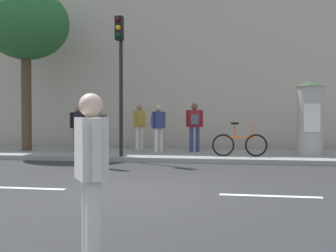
{
  "coord_description": "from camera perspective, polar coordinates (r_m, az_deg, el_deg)",
  "views": [
    {
      "loc": [
        1.89,
        -7.68,
        1.42
      ],
      "look_at": [
        0.19,
        2.0,
        1.2
      ],
      "focal_mm": 44.93,
      "sensor_mm": 36.0,
      "label": 1
    }
  ],
  "objects": [
    {
      "name": "ground_plane",
      "position": [
        8.04,
        -3.87,
        -8.92
      ],
      "size": [
        80.0,
        80.0,
        0.0
      ],
      "primitive_type": "plane",
      "color": "#2B2B2D"
    },
    {
      "name": "sidewalk_curb",
      "position": [
        14.87,
        2.61,
        -3.94
      ],
      "size": [
        36.0,
        4.0,
        0.15
      ],
      "primitive_type": "cube",
      "color": "gray",
      "rests_on": "ground_plane"
    },
    {
      "name": "lane_markings",
      "position": [
        8.04,
        -3.87,
        -8.89
      ],
      "size": [
        25.8,
        0.16,
        0.01
      ],
      "color": "silver",
      "rests_on": "ground_plane"
    },
    {
      "name": "building_backdrop",
      "position": [
        20.13,
        4.48,
        12.07
      ],
      "size": [
        36.0,
        5.0,
        10.41
      ],
      "primitive_type": "cube",
      "color": "#B7A893",
      "rests_on": "ground_plane"
    },
    {
      "name": "traffic_light",
      "position": [
        13.59,
        -6.53,
        8.47
      ],
      "size": [
        0.24,
        0.45,
        4.44
      ],
      "color": "black",
      "rests_on": "sidewalk_curb"
    },
    {
      "name": "poster_column",
      "position": [
        14.55,
        18.71,
        1.1
      ],
      "size": [
        0.91,
        0.91,
        2.46
      ],
      "color": "#9E9B93",
      "rests_on": "sidewalk_curb"
    },
    {
      "name": "street_tree",
      "position": [
        17.11,
        -18.72,
        12.92
      ],
      "size": [
        3.21,
        3.21,
        6.17
      ],
      "color": "#4C3826",
      "rests_on": "sidewalk_curb"
    },
    {
      "name": "pedestrian_in_red_top",
      "position": [
        4.04,
        -10.4,
        -5.43
      ],
      "size": [
        0.41,
        0.49,
        1.64
      ],
      "color": "silver",
      "rests_on": "ground_plane"
    },
    {
      "name": "pedestrian_with_bag",
      "position": [
        11.88,
        -9.46,
        -0.7
      ],
      "size": [
        0.57,
        0.43,
        1.72
      ],
      "color": "#B78C33",
      "rests_on": "ground_plane"
    },
    {
      "name": "pedestrian_with_backpack",
      "position": [
        15.67,
        -12.14,
        0.13
      ],
      "size": [
        0.51,
        0.39,
        1.67
      ],
      "color": "#4C4C51",
      "rests_on": "sidewalk_curb"
    },
    {
      "name": "pedestrian_near_pole",
      "position": [
        15.23,
        3.62,
        0.47
      ],
      "size": [
        0.62,
        0.43,
        1.77
      ],
      "color": "navy",
      "rests_on": "sidewalk_curb"
    },
    {
      "name": "pedestrian_in_light_jacket",
      "position": [
        16.43,
        -3.91,
        0.44
      ],
      "size": [
        0.43,
        0.58,
        1.75
      ],
      "color": "silver",
      "rests_on": "sidewalk_curb"
    },
    {
      "name": "pedestrian_in_dark_shirt",
      "position": [
        15.21,
        -1.34,
        0.29
      ],
      "size": [
        0.53,
        0.54,
        1.69
      ],
      "color": "silver",
      "rests_on": "sidewalk_curb"
    },
    {
      "name": "bicycle_leaning",
      "position": [
        13.66,
        9.69,
        -2.46
      ],
      "size": [
        1.77,
        0.25,
        1.09
      ],
      "color": "black",
      "rests_on": "sidewalk_curb"
    }
  ]
}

